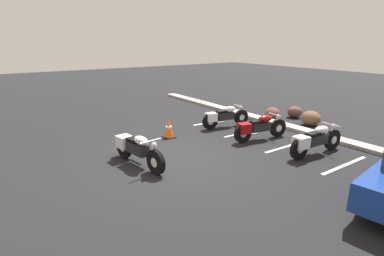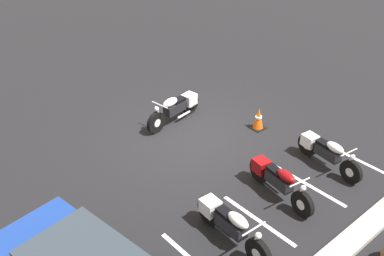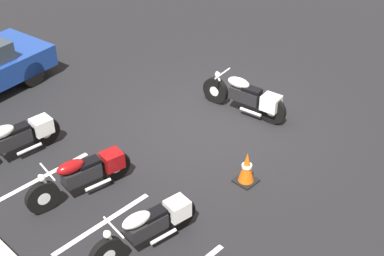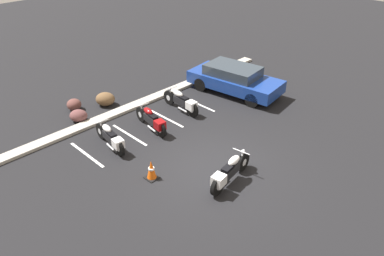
{
  "view_description": "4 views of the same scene",
  "coord_description": "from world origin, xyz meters",
  "px_view_note": "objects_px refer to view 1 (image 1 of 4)",
  "views": [
    {
      "loc": [
        6.81,
        -4.01,
        3.21
      ],
      "look_at": [
        -0.64,
        1.18,
        0.58
      ],
      "focal_mm": 28.0,
      "sensor_mm": 36.0,
      "label": 1
    },
    {
      "loc": [
        7.18,
        8.31,
        6.97
      ],
      "look_at": [
        0.27,
        0.41,
        0.55
      ],
      "focal_mm": 42.0,
      "sensor_mm": 36.0,
      "label": 2
    },
    {
      "loc": [
        -6.61,
        7.52,
        6.67
      ],
      "look_at": [
        -0.6,
        1.27,
        0.82
      ],
      "focal_mm": 50.0,
      "sensor_mm": 36.0,
      "label": 3
    },
    {
      "loc": [
        -7.66,
        -6.66,
        7.57
      ],
      "look_at": [
        0.56,
        1.53,
        0.67
      ],
      "focal_mm": 35.0,
      "sensor_mm": 36.0,
      "label": 4
    }
  ],
  "objects_px": {
    "parked_bike_0": "(224,117)",
    "landscape_rock_0": "(295,112)",
    "parked_bike_1": "(259,127)",
    "parked_bike_2": "(315,140)",
    "landscape_rock_1": "(272,113)",
    "traffic_cone": "(169,128)",
    "landscape_rock_2": "(311,118)",
    "motorcycle_white_featured": "(136,148)"
  },
  "relations": [
    {
      "from": "parked_bike_2",
      "to": "traffic_cone",
      "type": "bearing_deg",
      "value": 127.37
    },
    {
      "from": "landscape_rock_2",
      "to": "motorcycle_white_featured",
      "type": "bearing_deg",
      "value": -92.64
    },
    {
      "from": "landscape_rock_0",
      "to": "landscape_rock_2",
      "type": "relative_size",
      "value": 0.75
    },
    {
      "from": "traffic_cone",
      "to": "parked_bike_0",
      "type": "bearing_deg",
      "value": 87.34
    },
    {
      "from": "landscape_rock_1",
      "to": "traffic_cone",
      "type": "distance_m",
      "value": 4.98
    },
    {
      "from": "parked_bike_2",
      "to": "motorcycle_white_featured",
      "type": "bearing_deg",
      "value": 156.14
    },
    {
      "from": "parked_bike_0",
      "to": "traffic_cone",
      "type": "distance_m",
      "value": 2.4
    },
    {
      "from": "motorcycle_white_featured",
      "to": "landscape_rock_0",
      "type": "relative_size",
      "value": 3.47
    },
    {
      "from": "landscape_rock_1",
      "to": "motorcycle_white_featured",
      "type": "bearing_deg",
      "value": -79.78
    },
    {
      "from": "parked_bike_1",
      "to": "landscape_rock_1",
      "type": "relative_size",
      "value": 2.93
    },
    {
      "from": "parked_bike_2",
      "to": "landscape_rock_0",
      "type": "xyz_separation_m",
      "value": [
        -3.19,
        3.36,
        -0.2
      ]
    },
    {
      "from": "landscape_rock_1",
      "to": "traffic_cone",
      "type": "bearing_deg",
      "value": -93.48
    },
    {
      "from": "landscape_rock_2",
      "to": "traffic_cone",
      "type": "height_order",
      "value": "traffic_cone"
    },
    {
      "from": "parked_bike_1",
      "to": "landscape_rock_0",
      "type": "bearing_deg",
      "value": 28.06
    },
    {
      "from": "motorcycle_white_featured",
      "to": "parked_bike_2",
      "type": "distance_m",
      "value": 5.11
    },
    {
      "from": "parked_bike_1",
      "to": "landscape_rock_0",
      "type": "height_order",
      "value": "parked_bike_1"
    },
    {
      "from": "parked_bike_0",
      "to": "landscape_rock_0",
      "type": "height_order",
      "value": "parked_bike_0"
    },
    {
      "from": "motorcycle_white_featured",
      "to": "parked_bike_0",
      "type": "relative_size",
      "value": 1.05
    },
    {
      "from": "parked_bike_1",
      "to": "landscape_rock_2",
      "type": "distance_m",
      "value": 3.08
    },
    {
      "from": "motorcycle_white_featured",
      "to": "landscape_rock_0",
      "type": "distance_m",
      "value": 7.96
    },
    {
      "from": "parked_bike_1",
      "to": "traffic_cone",
      "type": "bearing_deg",
      "value": 148.49
    },
    {
      "from": "landscape_rock_2",
      "to": "traffic_cone",
      "type": "distance_m",
      "value": 5.73
    },
    {
      "from": "parked_bike_1",
      "to": "landscape_rock_2",
      "type": "relative_size",
      "value": 2.53
    },
    {
      "from": "landscape_rock_0",
      "to": "landscape_rock_1",
      "type": "bearing_deg",
      "value": -110.64
    },
    {
      "from": "parked_bike_2",
      "to": "landscape_rock_0",
      "type": "distance_m",
      "value": 4.64
    },
    {
      "from": "parked_bike_0",
      "to": "parked_bike_1",
      "type": "bearing_deg",
      "value": -84.56
    },
    {
      "from": "motorcycle_white_featured",
      "to": "traffic_cone",
      "type": "relative_size",
      "value": 3.17
    },
    {
      "from": "parked_bike_0",
      "to": "landscape_rock_0",
      "type": "relative_size",
      "value": 3.3
    },
    {
      "from": "parked_bike_2",
      "to": "landscape_rock_1",
      "type": "bearing_deg",
      "value": 59.96
    },
    {
      "from": "parked_bike_2",
      "to": "traffic_cone",
      "type": "relative_size",
      "value": 3.17
    },
    {
      "from": "parked_bike_0",
      "to": "landscape_rock_2",
      "type": "bearing_deg",
      "value": -22.95
    },
    {
      "from": "motorcycle_white_featured",
      "to": "traffic_cone",
      "type": "distance_m",
      "value": 2.47
    },
    {
      "from": "parked_bike_1",
      "to": "landscape_rock_1",
      "type": "height_order",
      "value": "parked_bike_1"
    },
    {
      "from": "parked_bike_2",
      "to": "landscape_rock_2",
      "type": "distance_m",
      "value": 3.43
    },
    {
      "from": "parked_bike_1",
      "to": "parked_bike_2",
      "type": "xyz_separation_m",
      "value": [
        1.91,
        0.3,
        0.01
      ]
    },
    {
      "from": "landscape_rock_1",
      "to": "landscape_rock_2",
      "type": "height_order",
      "value": "landscape_rock_2"
    },
    {
      "from": "parked_bike_2",
      "to": "landscape_rock_0",
      "type": "height_order",
      "value": "parked_bike_2"
    },
    {
      "from": "motorcycle_white_featured",
      "to": "parked_bike_2",
      "type": "height_order",
      "value": "motorcycle_white_featured"
    },
    {
      "from": "landscape_rock_0",
      "to": "landscape_rock_1",
      "type": "xyz_separation_m",
      "value": [
        -0.38,
        -1.02,
        0.0
      ]
    },
    {
      "from": "parked_bike_1",
      "to": "landscape_rock_0",
      "type": "distance_m",
      "value": 3.88
    },
    {
      "from": "parked_bike_2",
      "to": "traffic_cone",
      "type": "distance_m",
      "value": 4.68
    },
    {
      "from": "parked_bike_1",
      "to": "landscape_rock_2",
      "type": "xyz_separation_m",
      "value": [
        -0.09,
        3.08,
        -0.15
      ]
    }
  ]
}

